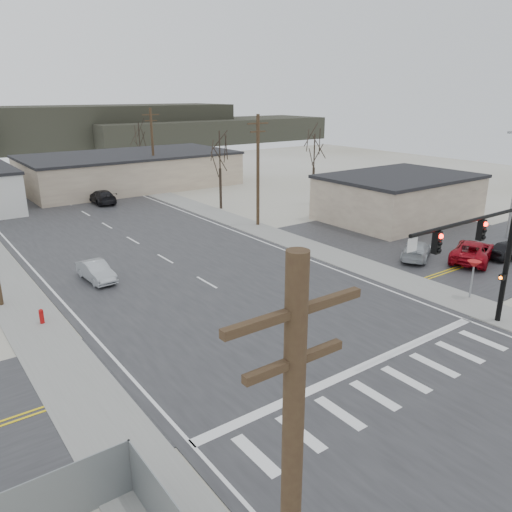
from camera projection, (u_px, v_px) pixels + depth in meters
The scene contains 24 objects.
ground at pixel (285, 328), 26.27m from camera, with size 140.00×140.00×0.00m, color silver.
main_road at pixel (159, 256), 37.76m from camera, with size 18.00×110.00×0.05m, color #28272A.
cross_road at pixel (285, 327), 26.26m from camera, with size 90.00×10.00×0.04m, color #28272A.
parking_lot at pixel (423, 239), 42.08m from camera, with size 18.00×20.00×0.03m, color #28272A.
sidewalk_right at pixel (238, 222), 47.54m from camera, with size 3.00×90.00×0.06m, color gray.
traffic_signal_mast at pixel (491, 245), 24.48m from camera, with size 8.95×0.43×7.20m.
fire_hydrant at pixel (42, 316), 26.54m from camera, with size 0.24×0.24×0.87m.
yield_sign at pixel (474, 266), 29.39m from camera, with size 0.80×0.80×2.35m.
building_right_far at pixel (130, 170), 64.94m from camera, with size 26.30×14.30×4.30m.
building_lot at pixel (398, 197), 48.26m from camera, with size 14.30×10.30×4.30m.
upole_right_a at pixel (258, 169), 44.89m from camera, with size 2.20×0.30×10.00m.
upole_right_b at pixel (153, 148), 61.75m from camera, with size 2.20×0.30×10.00m.
tree_right_mid at pixel (220, 152), 51.36m from camera, with size 3.74×3.74×8.33m.
tree_right_far at pixel (139, 137), 72.81m from camera, with size 3.52×3.52×7.84m.
tree_lot at pixel (314, 153), 53.73m from camera, with size 3.52×3.52×7.84m.
hill_center at pixel (56, 128), 106.88m from camera, with size 80.00×18.00×9.00m, color #333026.
hill_right at pixel (210, 131), 122.45m from camera, with size 60.00×18.00×5.50m, color #333026.
sedan_crossing at pixel (96, 271), 32.57m from camera, with size 1.33×3.83×1.26m, color #95999E.
car_far_a at pixel (102, 197), 55.24m from camera, with size 2.06×5.08×1.47m, color black.
car_far_b at pixel (27, 182), 65.24m from camera, with size 1.48×3.67×1.25m, color black.
car_parked_red at pixel (473, 251), 36.32m from camera, with size 2.52×5.46×1.52m, color maroon.
car_parked_dark_a at pixel (510, 250), 36.92m from camera, with size 1.60×3.97×1.35m, color black.
car_parked_dark_b at pixel (417, 216), 46.37m from camera, with size 1.73×4.97×1.64m, color black.
car_parked_silver at pixel (417, 250), 36.94m from camera, with size 1.83×4.51×1.31m, color #999EA3.
Camera 1 is at (-15.26, -18.29, 11.80)m, focal length 35.00 mm.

